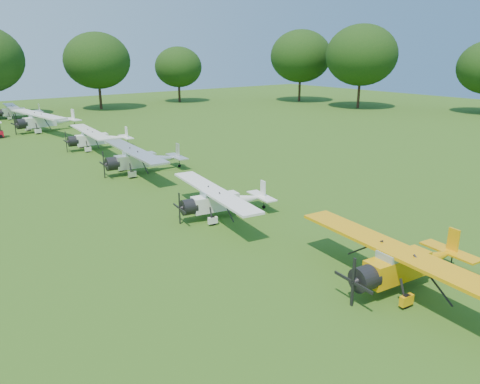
{
  "coord_description": "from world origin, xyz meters",
  "views": [
    {
      "loc": [
        -15.07,
        -19.71,
        9.59
      ],
      "look_at": [
        1.2,
        1.45,
        1.4
      ],
      "focal_mm": 35.0,
      "sensor_mm": 36.0,
      "label": 1
    }
  ],
  "objects_px": {
    "aircraft_4": "(141,158)",
    "aircraft_7": "(17,111)",
    "aircraft_2": "(406,261)",
    "aircraft_6": "(44,120)",
    "aircraft_5": "(97,137)",
    "aircraft_3": "(222,199)"
  },
  "relations": [
    {
      "from": "aircraft_4",
      "to": "aircraft_6",
      "type": "height_order",
      "value": "aircraft_6"
    },
    {
      "from": "aircraft_7",
      "to": "aircraft_2",
      "type": "bearing_deg",
      "value": -84.35
    },
    {
      "from": "aircraft_5",
      "to": "aircraft_3",
      "type": "bearing_deg",
      "value": -88.65
    },
    {
      "from": "aircraft_3",
      "to": "aircraft_7",
      "type": "height_order",
      "value": "aircraft_7"
    },
    {
      "from": "aircraft_5",
      "to": "aircraft_6",
      "type": "bearing_deg",
      "value": 99.23
    },
    {
      "from": "aircraft_4",
      "to": "aircraft_7",
      "type": "relative_size",
      "value": 1.08
    },
    {
      "from": "aircraft_5",
      "to": "aircraft_6",
      "type": "distance_m",
      "value": 14.06
    },
    {
      "from": "aircraft_4",
      "to": "aircraft_7",
      "type": "distance_m",
      "value": 38.89
    },
    {
      "from": "aircraft_2",
      "to": "aircraft_6",
      "type": "xyz_separation_m",
      "value": [
        -0.52,
        49.36,
        0.22
      ]
    },
    {
      "from": "aircraft_5",
      "to": "aircraft_6",
      "type": "xyz_separation_m",
      "value": [
        -1.04,
        14.02,
        0.22
      ]
    },
    {
      "from": "aircraft_4",
      "to": "aircraft_7",
      "type": "height_order",
      "value": "aircraft_4"
    },
    {
      "from": "aircraft_6",
      "to": "aircraft_5",
      "type": "bearing_deg",
      "value": -93.59
    },
    {
      "from": "aircraft_2",
      "to": "aircraft_3",
      "type": "xyz_separation_m",
      "value": [
        -0.99,
        11.71,
        -0.1
      ]
    },
    {
      "from": "aircraft_5",
      "to": "aircraft_7",
      "type": "height_order",
      "value": "aircraft_5"
    },
    {
      "from": "aircraft_6",
      "to": "aircraft_7",
      "type": "height_order",
      "value": "aircraft_6"
    },
    {
      "from": "aircraft_4",
      "to": "aircraft_2",
      "type": "bearing_deg",
      "value": -84.79
    },
    {
      "from": "aircraft_4",
      "to": "aircraft_5",
      "type": "bearing_deg",
      "value": 91.42
    },
    {
      "from": "aircraft_2",
      "to": "aircraft_7",
      "type": "distance_m",
      "value": 62.91
    },
    {
      "from": "aircraft_2",
      "to": "aircraft_6",
      "type": "height_order",
      "value": "aircraft_6"
    },
    {
      "from": "aircraft_5",
      "to": "aircraft_2",
      "type": "bearing_deg",
      "value": -85.83
    },
    {
      "from": "aircraft_3",
      "to": "aircraft_4",
      "type": "distance_m",
      "value": 12.34
    },
    {
      "from": "aircraft_7",
      "to": "aircraft_4",
      "type": "bearing_deg",
      "value": -84.31
    }
  ]
}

